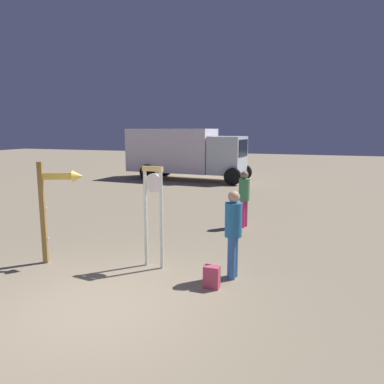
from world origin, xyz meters
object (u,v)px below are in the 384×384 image
at_px(backpack, 212,277).
at_px(person_distant, 244,196).
at_px(standing_clock, 153,206).
at_px(person_near_clock, 233,230).
at_px(arrow_sign, 57,196).
at_px(box_truck_near, 184,152).

height_order(backpack, person_distant, person_distant).
height_order(standing_clock, person_near_clock, standing_clock).
bearing_deg(person_distant, backpack, -85.39).
height_order(arrow_sign, box_truck_near, box_truck_near).
bearing_deg(person_distant, box_truck_near, 120.57).
xyz_separation_m(backpack, person_distant, (-0.36, 4.45, 0.73)).
bearing_deg(standing_clock, box_truck_near, 108.57).
relative_size(backpack, person_distant, 0.25).
bearing_deg(person_near_clock, box_truck_near, 114.88).
distance_m(person_near_clock, box_truck_near, 14.58).
bearing_deg(box_truck_near, standing_clock, -71.43).
relative_size(arrow_sign, backpack, 5.34).
bearing_deg(box_truck_near, arrow_sign, -80.05).
xyz_separation_m(arrow_sign, person_distant, (3.13, 4.31, -0.54)).
relative_size(standing_clock, arrow_sign, 0.97).
bearing_deg(person_distant, person_near_clock, -81.11).
distance_m(person_distant, box_truck_near, 10.89).
relative_size(standing_clock, box_truck_near, 0.30).
distance_m(backpack, box_truck_near, 15.07).
height_order(standing_clock, person_distant, standing_clock).
xyz_separation_m(arrow_sign, person_near_clock, (3.73, 0.45, -0.51)).
bearing_deg(backpack, standing_clock, 157.23).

